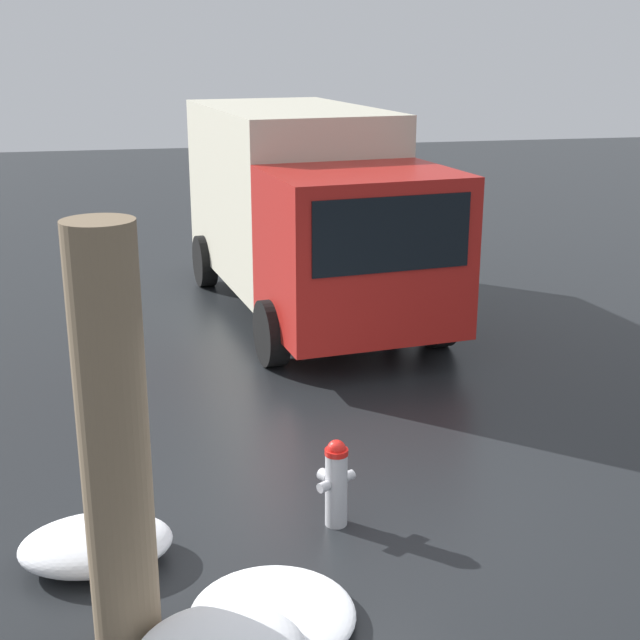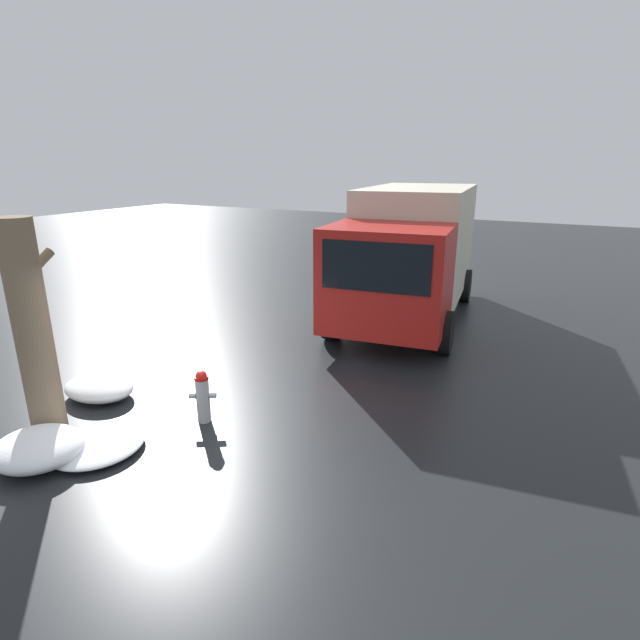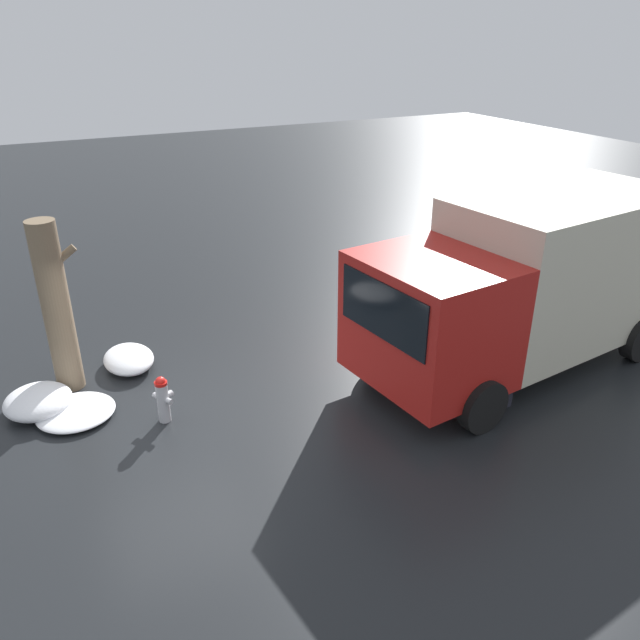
% 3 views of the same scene
% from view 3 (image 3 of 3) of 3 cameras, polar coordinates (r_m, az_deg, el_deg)
% --- Properties ---
extents(ground_plane, '(60.00, 60.00, 0.00)m').
position_cam_3_polar(ground_plane, '(10.80, -13.95, -8.88)').
color(ground_plane, black).
extents(fire_hydrant, '(0.34, 0.39, 0.83)m').
position_cam_3_polar(fire_hydrant, '(10.58, -14.17, -6.96)').
color(fire_hydrant, '#B7B7BC').
rests_on(fire_hydrant, ground_plane).
extents(tree_trunk, '(0.73, 0.48, 3.10)m').
position_cam_3_polar(tree_trunk, '(11.59, -22.94, 1.06)').
color(tree_trunk, '#7F6B51').
rests_on(tree_trunk, ground_plane).
extents(delivery_truck, '(6.80, 3.33, 3.16)m').
position_cam_3_polar(delivery_truck, '(12.12, 18.57, 3.51)').
color(delivery_truck, red).
rests_on(delivery_truck, ground_plane).
extents(pedestrian, '(0.36, 0.36, 1.64)m').
position_cam_3_polar(pedestrian, '(10.92, 17.04, -3.40)').
color(pedestrian, '#23232D').
rests_on(pedestrian, ground_plane).
extents(snow_pile_by_hydrant, '(0.92, 1.27, 0.33)m').
position_cam_3_polar(snow_pile_by_hydrant, '(12.49, -17.09, -3.43)').
color(snow_pile_by_hydrant, white).
rests_on(snow_pile_by_hydrant, ground_plane).
extents(snow_pile_curbside, '(1.28, 1.25, 0.16)m').
position_cam_3_polar(snow_pile_curbside, '(11.32, -21.42, -7.83)').
color(snow_pile_curbside, white).
rests_on(snow_pile_curbside, ground_plane).
extents(snow_pile_by_tree, '(1.10, 1.19, 0.38)m').
position_cam_3_polar(snow_pile_by_tree, '(11.64, -24.39, -6.78)').
color(snow_pile_by_tree, white).
rests_on(snow_pile_by_tree, ground_plane).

